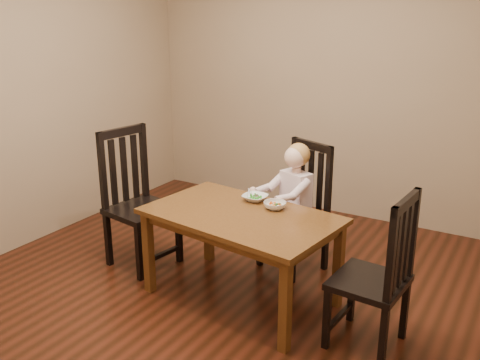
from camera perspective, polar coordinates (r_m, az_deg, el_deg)
The scene contains 9 objects.
room at distance 3.67m, azimuth -1.88°, elevation 6.93°, with size 4.01×4.01×2.71m.
dining_table at distance 3.79m, azimuth 0.11°, elevation -4.70°, with size 1.43×0.97×0.67m.
chair_child at distance 4.34m, azimuth 6.22°, elevation -3.12°, with size 0.57×0.56×1.04m.
chair_left at distance 4.45m, azimuth -10.92°, elevation -2.19°, with size 0.54×0.56×1.13m.
chair_right at distance 3.41m, azimuth 14.49°, elevation -9.86°, with size 0.45×0.47×1.03m.
toddler at distance 4.26m, azimuth 5.77°, elevation -1.52°, with size 0.32×0.40×0.55m, color white, non-canonical shape.
bowl_peas at distance 4.01m, azimuth 1.61°, elevation -1.90°, with size 0.18×0.18×0.04m, color silver.
bowl_veg at distance 3.85m, azimuth 3.74°, elevation -2.71°, with size 0.16×0.16×0.05m, color silver.
fork at distance 4.01m, azimuth 0.99°, elevation -1.56°, with size 0.07×0.11×0.05m.
Camera 1 is at (1.94, -3.04, 2.06)m, focal length 40.00 mm.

